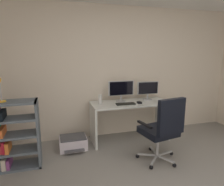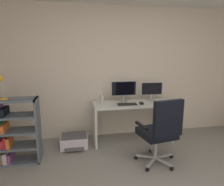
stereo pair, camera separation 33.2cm
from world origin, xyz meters
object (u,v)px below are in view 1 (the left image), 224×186
object	(u,v)px
office_chair	(163,128)
bookshelf	(3,137)
computer_mouse	(139,103)
desk	(130,112)
monitor_main	(121,89)
keyboard	(126,104)
monitor_secondary	(148,89)
desktop_speaker	(100,99)
printer	(73,143)

from	to	relation	value
office_chair	bookshelf	distance (m)	2.29
computer_mouse	office_chair	size ratio (longest dim) A/B	0.10
desk	monitor_main	distance (m)	0.47
keyboard	computer_mouse	bearing A→B (deg)	1.62
monitor_main	computer_mouse	xyz separation A→B (m)	(0.28, -0.23, -0.22)
desk	monitor_secondary	world-z (taller)	monitor_secondary
monitor_secondary	computer_mouse	world-z (taller)	monitor_secondary
computer_mouse	bookshelf	world-z (taller)	bookshelf
keyboard	desktop_speaker	world-z (taller)	desktop_speaker
desktop_speaker	office_chair	bearing A→B (deg)	-53.79
monitor_secondary	office_chair	world-z (taller)	monitor_secondary
desk	computer_mouse	size ratio (longest dim) A/B	14.52
keyboard	printer	world-z (taller)	keyboard
monitor_main	monitor_secondary	distance (m)	0.55
office_chair	printer	world-z (taller)	office_chair
monitor_main	desktop_speaker	bearing A→B (deg)	-173.49
desk	keyboard	bearing A→B (deg)	-136.31
desk	computer_mouse	bearing A→B (deg)	-46.41
desk	computer_mouse	distance (m)	0.28
office_chair	computer_mouse	bearing A→B (deg)	91.77
desk	bookshelf	bearing A→B (deg)	-167.72
monitor_main	computer_mouse	world-z (taller)	monitor_main
desk	bookshelf	size ratio (longest dim) A/B	1.46
monitor_secondary	printer	distance (m)	1.72
monitor_secondary	keyboard	size ratio (longest dim) A/B	1.24
printer	office_chair	bearing A→B (deg)	-34.19
bookshelf	printer	world-z (taller)	bookshelf
monitor_main	bookshelf	xyz separation A→B (m)	(-1.93, -0.54, -0.49)
desktop_speaker	bookshelf	xyz separation A→B (m)	(-1.51, -0.50, -0.34)
monitor_main	computer_mouse	bearing A→B (deg)	-39.34
office_chair	bookshelf	size ratio (longest dim) A/B	1.04
desk	printer	world-z (taller)	desk
monitor_main	keyboard	bearing A→B (deg)	-86.55
monitor_secondary	printer	bearing A→B (deg)	-172.80
desktop_speaker	office_chair	distance (m)	1.24
desktop_speaker	office_chair	size ratio (longest dim) A/B	0.16
keyboard	computer_mouse	distance (m)	0.26
keyboard	bookshelf	distance (m)	1.99
office_chair	desk	bearing A→B (deg)	99.28
monitor_main	printer	xyz separation A→B (m)	(-0.94, -0.19, -0.86)
desktop_speaker	printer	size ratio (longest dim) A/B	0.36
monitor_main	printer	bearing A→B (deg)	-168.67
monitor_secondary	monitor_main	bearing A→B (deg)	-179.99
monitor_main	printer	distance (m)	1.29
bookshelf	printer	distance (m)	1.12
computer_mouse	printer	distance (m)	1.37
desk	desktop_speaker	distance (m)	0.63
desk	printer	bearing A→B (deg)	-174.95
desk	bookshelf	distance (m)	2.13
computer_mouse	printer	bearing A→B (deg)	179.07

